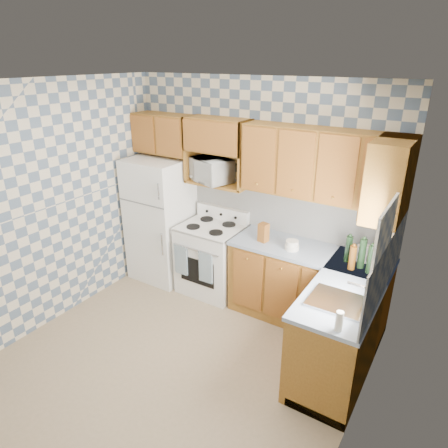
{
  "coord_description": "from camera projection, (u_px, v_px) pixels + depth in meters",
  "views": [
    {
      "loc": [
        2.12,
        -2.55,
        2.89
      ],
      "look_at": [
        0.05,
        0.75,
        1.25
      ],
      "focal_mm": 32.0,
      "sensor_mm": 36.0,
      "label": 1
    }
  ],
  "objects": [
    {
      "name": "floor",
      "position": [
        182.0,
        357.0,
        4.15
      ],
      "size": [
        3.4,
        3.4,
        0.0
      ],
      "primitive_type": "plane",
      "color": "#8A7758",
      "rests_on": "ground"
    },
    {
      "name": "back_wall",
      "position": [
        257.0,
        193.0,
        4.87
      ],
      "size": [
        3.4,
        0.02,
        2.7
      ],
      "primitive_type": "cube",
      "color": "slate",
      "rests_on": "ground"
    },
    {
      "name": "right_wall",
      "position": [
        367.0,
        295.0,
        2.79
      ],
      "size": [
        0.02,
        3.2,
        2.7
      ],
      "primitive_type": "cube",
      "color": "slate",
      "rests_on": "ground"
    },
    {
      "name": "backsplash_back",
      "position": [
        287.0,
        211.0,
        4.73
      ],
      "size": [
        2.6,
        0.02,
        0.56
      ],
      "primitive_type": "cube",
      "color": "white",
      "rests_on": "back_wall"
    },
    {
      "name": "backsplash_right",
      "position": [
        386.0,
        266.0,
        3.48
      ],
      "size": [
        0.02,
        1.6,
        0.56
      ],
      "primitive_type": "cube",
      "color": "white",
      "rests_on": "right_wall"
    },
    {
      "name": "refrigerator",
      "position": [
        161.0,
        220.0,
        5.42
      ],
      "size": [
        0.75,
        0.7,
        1.68
      ],
      "primitive_type": "cube",
      "color": "white",
      "rests_on": "floor"
    },
    {
      "name": "stove_body",
      "position": [
        212.0,
        259.0,
        5.2
      ],
      "size": [
        0.76,
        0.65,
        0.9
      ],
      "primitive_type": "cube",
      "color": "white",
      "rests_on": "floor"
    },
    {
      "name": "cooktop",
      "position": [
        211.0,
        227.0,
        5.02
      ],
      "size": [
        0.76,
        0.65,
        0.02
      ],
      "primitive_type": "cube",
      "color": "silver",
      "rests_on": "stove_body"
    },
    {
      "name": "backguard",
      "position": [
        223.0,
        213.0,
        5.2
      ],
      "size": [
        0.76,
        0.08,
        0.17
      ],
      "primitive_type": "cube",
      "color": "white",
      "rests_on": "cooktop"
    },
    {
      "name": "dish_towel_left",
      "position": [
        181.0,
        260.0,
        5.01
      ],
      "size": [
        0.19,
        0.02,
        0.4
      ],
      "primitive_type": "cube",
      "color": "navy",
      "rests_on": "stove_body"
    },
    {
      "name": "dish_towel_right",
      "position": [
        206.0,
        267.0,
        4.83
      ],
      "size": [
        0.19,
        0.02,
        0.4
      ],
      "primitive_type": "cube",
      "color": "navy",
      "rests_on": "stove_body"
    },
    {
      "name": "base_cabinets_back",
      "position": [
        306.0,
        287.0,
        4.59
      ],
      "size": [
        1.75,
        0.6,
        0.88
      ],
      "primitive_type": "cube",
      "color": "brown",
      "rests_on": "floor"
    },
    {
      "name": "base_cabinets_right",
      "position": [
        343.0,
        327.0,
        3.91
      ],
      "size": [
        0.6,
        1.6,
        0.88
      ],
      "primitive_type": "cube",
      "color": "brown",
      "rests_on": "floor"
    },
    {
      "name": "countertop_back",
      "position": [
        310.0,
        251.0,
        4.4
      ],
      "size": [
        1.77,
        0.63,
        0.04
      ],
      "primitive_type": "cube",
      "color": "gray",
      "rests_on": "base_cabinets_back"
    },
    {
      "name": "countertop_right",
      "position": [
        348.0,
        286.0,
        3.74
      ],
      "size": [
        0.63,
        1.6,
        0.04
      ],
      "primitive_type": "cube",
      "color": "gray",
      "rests_on": "base_cabinets_right"
    },
    {
      "name": "upper_cabinets_back",
      "position": [
        322.0,
        165.0,
        4.15
      ],
      "size": [
        1.75,
        0.33,
        0.74
      ],
      "primitive_type": "cube",
      "color": "brown",
      "rests_on": "back_wall"
    },
    {
      "name": "upper_cabinets_fridge",
      "position": [
        164.0,
        134.0,
        5.13
      ],
      "size": [
        0.82,
        0.33,
        0.5
      ],
      "primitive_type": "cube",
      "color": "brown",
      "rests_on": "back_wall"
    },
    {
      "name": "upper_cabinets_right",
      "position": [
        390.0,
        179.0,
        3.65
      ],
      "size": [
        0.33,
        0.7,
        0.74
      ],
      "primitive_type": "cube",
      "color": "brown",
      "rests_on": "right_wall"
    },
    {
      "name": "microwave_shelf",
      "position": [
        218.0,
        183.0,
        4.94
      ],
      "size": [
        0.8,
        0.33,
        0.03
      ],
      "primitive_type": "cube",
      "color": "brown",
      "rests_on": "back_wall"
    },
    {
      "name": "microwave",
      "position": [
        211.0,
        170.0,
        4.92
      ],
      "size": [
        0.61,
        0.51,
        0.29
      ],
      "primitive_type": "imported",
      "rotation": [
        0.0,
        0.0,
        -0.33
      ],
      "color": "white",
      "rests_on": "microwave_shelf"
    },
    {
      "name": "sink",
      "position": [
        338.0,
        302.0,
        3.45
      ],
      "size": [
        0.48,
        0.4,
        0.03
      ],
      "primitive_type": "cube",
      "color": "#B7B7BC",
      "rests_on": "countertop_right"
    },
    {
      "name": "window",
      "position": [
        381.0,
        256.0,
        3.11
      ],
      "size": [
        0.02,
        0.66,
        0.86
      ],
      "primitive_type": "cube",
      "color": "silver",
      "rests_on": "right_wall"
    },
    {
      "name": "bottle_0",
      "position": [
        362.0,
        253.0,
        3.97
      ],
      "size": [
        0.07,
        0.07,
        0.32
      ],
      "primitive_type": "cylinder",
      "color": "black",
      "rests_on": "countertop_back"
    },
    {
      "name": "bottle_1",
      "position": [
        371.0,
        259.0,
        3.88
      ],
      "size": [
        0.07,
        0.07,
        0.29
      ],
      "primitive_type": "cylinder",
      "color": "black",
      "rests_on": "countertop_back"
    },
    {
      "name": "bottle_2",
      "position": [
        378.0,
        257.0,
        3.94
      ],
      "size": [
        0.07,
        0.07,
        0.27
      ],
      "primitive_type": "cylinder",
      "color": "#512C0B",
      "rests_on": "countertop_back"
    },
    {
      "name": "bottle_3",
      "position": [
        352.0,
        258.0,
        3.95
      ],
      "size": [
        0.07,
        0.07,
        0.25
      ],
      "primitive_type": "cylinder",
      "color": "#512C0B",
      "rests_on": "countertop_back"
    },
    {
      "name": "bottle_4",
      "position": [
        349.0,
        249.0,
        4.1
      ],
      "size": [
        0.07,
        0.07,
        0.28
      ],
      "primitive_type": "cylinder",
      "color": "black",
      "rests_on": "countertop_back"
    },
    {
      "name": "knife_block",
      "position": [
        263.0,
        232.0,
        4.56
      ],
      "size": [
        0.12,
        0.12,
        0.22
      ],
      "primitive_type": "cube",
      "rotation": [
        0.0,
        0.0,
        -0.19
      ],
      "color": "brown",
      "rests_on": "countertop_back"
    },
    {
      "name": "electric_kettle",
      "position": [
        363.0,
        254.0,
        4.13
      ],
      "size": [
        0.13,
        0.13,
        0.17
      ],
      "primitive_type": "cylinder",
      "color": "white",
      "rests_on": "countertop_back"
    },
    {
      "name": "food_containers",
      "position": [
        292.0,
        245.0,
        4.39
      ],
      "size": [
        0.16,
        0.16,
        0.11
      ],
      "primitive_type": null,
      "color": "beige",
      "rests_on": "countertop_back"
    },
    {
      "name": "soap_bottle",
      "position": [
        339.0,
        321.0,
        3.07
      ],
      "size": [
        0.06,
        0.06,
        0.17
      ],
      "primitive_type": "cylinder",
      "color": "beige",
      "rests_on": "countertop_right"
    }
  ]
}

